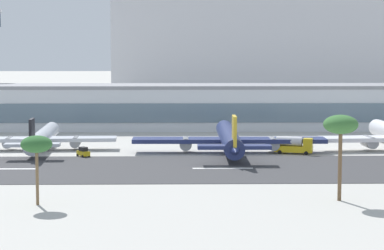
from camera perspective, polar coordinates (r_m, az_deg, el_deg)
The scene contains 12 objects.
ground_plane at distance 151.29m, azimuth 1.95°, elevation -3.23°, with size 1400.00×1400.00×0.00m, color #B2AFA8.
runway_strip at distance 149.77m, azimuth 1.99°, elevation -3.31°, with size 800.00×34.70×0.08m, color #38383A.
runway_centreline_dash_3 at distance 153.30m, azimuth -13.78°, elevation -3.24°, with size 12.00×1.20×0.01m, color white.
runway_centreline_dash_4 at distance 149.81m, azimuth 2.34°, elevation -3.29°, with size 12.00×1.20×0.01m, color white.
terminal_building at distance 226.05m, azimuth 1.66°, elevation 1.41°, with size 167.68×20.81×13.17m.
distant_hotel_block at distance 342.00m, azimuth 6.67°, elevation 5.54°, with size 148.58×36.83×45.55m, color #BCBCC1.
airliner_black_tail_gate_0 at distance 179.92m, azimuth -11.29°, elevation -1.00°, with size 34.88×42.70×8.91m.
airliner_gold_tail_gate_1 at distance 171.78m, azimuth 2.85°, elevation -1.08°, with size 44.34×48.54×10.13m.
service_baggage_tug_0 at distance 167.72m, azimuth -8.23°, elevation -2.05°, with size 3.23×3.51×2.20m.
service_fuel_truck_1 at distance 172.04m, azimuth 7.71°, elevation -1.52°, with size 8.89×4.86×3.95m.
palm_tree_0 at distance 116.00m, azimuth -11.68°, elevation -1.51°, with size 4.77×4.77×10.63m.
palm_tree_1 at distance 118.91m, azimuth 11.19°, elevation -0.09°, with size 5.43×5.43×13.48m.
Camera 1 is at (-7.96, -149.25, 23.44)m, focal length 70.49 mm.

